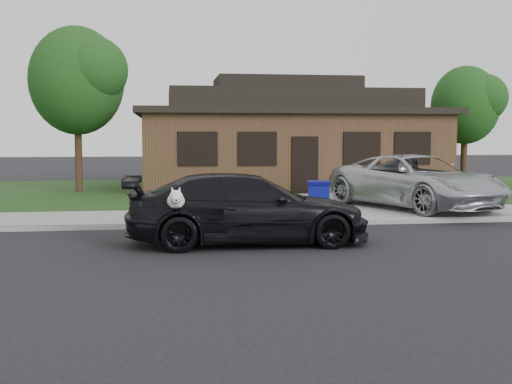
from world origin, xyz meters
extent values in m
plane|color=black|center=(0.00, 0.00, 0.00)|extent=(120.00, 120.00, 0.00)
cube|color=gray|center=(0.00, 5.00, 0.06)|extent=(60.00, 3.00, 0.12)
cube|color=gray|center=(0.00, 3.50, 0.06)|extent=(60.00, 0.12, 0.12)
cube|color=#193814|center=(0.00, 13.00, 0.07)|extent=(60.00, 13.00, 0.13)
cube|color=gray|center=(6.00, 10.00, 0.07)|extent=(4.50, 13.00, 0.14)
imported|color=black|center=(0.57, 0.97, 0.75)|extent=(5.20, 2.14, 1.51)
ellipsoid|color=white|center=(-0.96, 0.06, 1.03)|extent=(0.34, 0.40, 0.30)
sphere|color=white|center=(-0.96, -0.17, 1.13)|extent=(0.26, 0.26, 0.26)
cube|color=white|center=(-0.96, -0.29, 1.09)|extent=(0.09, 0.12, 0.08)
sphere|color=black|center=(-0.96, -0.35, 1.09)|extent=(0.04, 0.04, 0.04)
cone|color=white|center=(-1.02, -0.12, 1.27)|extent=(0.11, 0.11, 0.14)
cone|color=white|center=(-0.89, -0.12, 1.27)|extent=(0.11, 0.11, 0.14)
imported|color=#B4B6BB|center=(6.27, 5.77, 0.94)|extent=(4.58, 6.34, 1.60)
cube|color=#0C1387|center=(2.84, 3.94, 0.57)|extent=(0.65, 0.65, 0.90)
cube|color=#09085E|center=(2.84, 3.94, 1.07)|extent=(0.71, 0.71, 0.10)
cylinder|color=black|center=(2.64, 3.67, 0.19)|extent=(0.08, 0.15, 0.14)
cylinder|color=black|center=(3.04, 3.67, 0.19)|extent=(0.08, 0.15, 0.14)
cube|color=#422B1C|center=(4.00, 15.00, 1.63)|extent=(12.00, 8.00, 3.00)
cube|color=black|center=(4.00, 15.00, 3.25)|extent=(12.60, 8.60, 0.25)
cube|color=black|center=(4.00, 15.00, 3.78)|extent=(10.00, 6.50, 0.80)
cube|color=black|center=(4.00, 15.00, 4.48)|extent=(6.00, 3.50, 0.60)
cube|color=black|center=(4.00, 10.97, 1.23)|extent=(1.00, 0.06, 2.10)
cube|color=black|center=(0.00, 10.97, 1.83)|extent=(1.30, 0.05, 1.10)
cube|color=black|center=(2.20, 10.97, 1.83)|extent=(1.30, 0.05, 1.10)
cube|color=black|center=(6.20, 10.97, 1.83)|extent=(1.30, 0.05, 1.10)
cube|color=black|center=(8.20, 10.97, 1.83)|extent=(1.30, 0.05, 1.10)
cylinder|color=#332114|center=(-4.50, 13.00, 1.37)|extent=(0.28, 0.28, 2.48)
ellipsoid|color=#143811|center=(-4.50, 13.00, 4.41)|extent=(3.60, 3.60, 4.14)
sphere|color=#26591E|center=(-3.78, 12.46, 4.77)|extent=(2.52, 2.52, 2.52)
cylinder|color=#332114|center=(12.00, 14.50, 1.14)|extent=(0.28, 0.28, 2.03)
ellipsoid|color=#143811|center=(12.00, 14.50, 3.65)|extent=(3.00, 3.00, 3.45)
sphere|color=#26591E|center=(12.60, 14.05, 3.95)|extent=(2.10, 2.10, 2.10)
camera|label=1|loc=(-1.13, -12.51, 2.31)|focal=45.00mm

